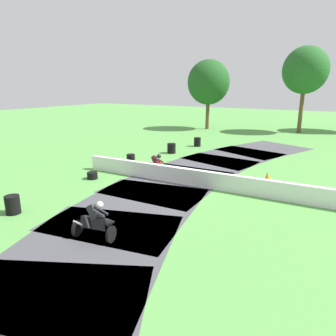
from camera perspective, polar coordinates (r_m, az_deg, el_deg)
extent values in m
plane|color=#569947|center=(17.46, 0.59, -2.55)|extent=(120.00, 120.00, 0.00)
cube|color=#47474C|center=(27.73, 17.44, 3.40)|extent=(7.62, 8.57, 0.01)
cube|color=#47474C|center=(24.37, 12.24, 2.21)|extent=(6.90, 8.17, 0.01)
cube|color=#47474C|center=(20.93, 6.70, 0.35)|extent=(6.05, 7.61, 0.01)
cube|color=#47474C|center=(17.45, 0.63, -2.54)|extent=(5.52, 7.23, 0.01)
cube|color=#47474C|center=(14.00, -6.39, -7.18)|extent=(6.44, 7.88, 0.01)
cube|color=#47474C|center=(10.71, -15.33, -15.04)|extent=(7.23, 8.36, 0.01)
cube|color=white|center=(15.75, 16.01, -3.42)|extent=(21.03, 0.95, 0.90)
cylinder|color=black|center=(18.11, -0.74, -0.96)|extent=(0.10, 0.77, 0.77)
cylinder|color=black|center=(18.87, -4.34, -0.35)|extent=(0.10, 0.77, 0.77)
cube|color=red|center=(18.48, -2.42, 0.27)|extent=(1.01, 0.41, 0.47)
ellipsoid|color=red|center=(18.40, -1.81, 0.99)|extent=(0.45, 0.35, 0.32)
cone|color=red|center=(18.13, -0.56, 0.35)|extent=(0.39, 0.43, 0.49)
cylinder|color=#B2B2B7|center=(18.71, -4.18, 0.32)|extent=(0.41, 0.14, 0.18)
cube|color=#331919|center=(18.54, -2.41, 1.46)|extent=(0.50, 0.47, 0.63)
sphere|color=black|center=(18.44, -1.69, 2.24)|extent=(0.26, 0.26, 0.26)
cylinder|color=#331919|center=(18.54, -1.39, 1.36)|extent=(0.43, 0.17, 0.25)
cylinder|color=#331919|center=(18.24, -1.97, 1.51)|extent=(0.43, 0.17, 0.25)
cylinder|color=#331919|center=(18.73, -2.57, 0.34)|extent=(0.27, 0.24, 0.42)
cylinder|color=#331919|center=(18.43, -3.17, 0.47)|extent=(0.27, 0.24, 0.42)
cylinder|color=black|center=(11.04, -10.57, -12.11)|extent=(0.23, 0.75, 0.74)
cylinder|color=black|center=(11.76, -16.59, -10.75)|extent=(0.23, 0.75, 0.74)
cube|color=black|center=(11.32, -13.55, -9.95)|extent=(1.05, 0.56, 0.46)
ellipsoid|color=black|center=(11.18, -12.64, -8.81)|extent=(0.50, 0.41, 0.31)
cone|color=black|center=(10.96, -10.46, -9.96)|extent=(0.45, 0.44, 0.48)
cylinder|color=#B2B2B7|center=(11.56, -16.44, -9.86)|extent=(0.42, 0.17, 0.18)
cube|color=#28282D|center=(11.29, -13.71, -7.98)|extent=(0.56, 0.42, 0.62)
sphere|color=white|center=(11.14, -12.63, -6.74)|extent=(0.26, 0.26, 0.26)
cylinder|color=#28282D|center=(11.30, -12.00, -8.00)|extent=(0.44, 0.15, 0.24)
cylinder|color=#28282D|center=(10.99, -12.98, -8.16)|extent=(0.44, 0.15, 0.24)
cylinder|color=#28282D|center=(11.56, -13.81, -9.59)|extent=(0.30, 0.20, 0.42)
cylinder|color=#28282D|center=(11.26, -14.81, -9.79)|extent=(0.30, 0.20, 0.42)
cylinder|color=black|center=(27.81, 5.48, 4.26)|extent=(0.61, 0.61, 0.20)
cylinder|color=black|center=(27.77, 5.49, 4.66)|extent=(0.61, 0.61, 0.20)
cylinder|color=black|center=(27.74, 5.50, 5.07)|extent=(0.61, 0.61, 0.20)
cylinder|color=black|center=(27.71, 5.52, 5.48)|extent=(0.61, 0.61, 0.20)
cylinder|color=black|center=(24.83, 0.65, 3.02)|extent=(0.68, 0.68, 0.20)
cylinder|color=black|center=(24.79, 0.65, 3.47)|extent=(0.68, 0.68, 0.20)
cylinder|color=black|center=(24.75, 0.65, 3.92)|extent=(0.68, 0.68, 0.20)
cylinder|color=black|center=(24.71, 0.65, 4.38)|extent=(0.68, 0.68, 0.20)
cylinder|color=black|center=(21.05, -6.93, 0.70)|extent=(0.57, 0.57, 0.20)
cylinder|color=black|center=(21.00, -6.95, 1.23)|extent=(0.57, 0.57, 0.20)
cylinder|color=black|center=(20.96, -6.96, 1.76)|extent=(0.57, 0.57, 0.20)
cylinder|color=black|center=(20.91, -6.98, 2.30)|extent=(0.57, 0.57, 0.20)
cylinder|color=black|center=(18.49, -13.93, -1.67)|extent=(0.61, 0.61, 0.20)
cylinder|color=black|center=(18.44, -13.97, -1.07)|extent=(0.61, 0.61, 0.20)
cylinder|color=black|center=(14.76, -26.89, -7.21)|extent=(0.61, 0.61, 0.20)
cylinder|color=black|center=(14.69, -26.98, -6.49)|extent=(0.61, 0.61, 0.20)
cylinder|color=black|center=(14.62, -27.08, -5.76)|extent=(0.61, 0.61, 0.20)
cylinder|color=black|center=(14.56, -27.17, -5.02)|extent=(0.61, 0.61, 0.20)
cone|color=orange|center=(18.79, 18.07, -1.33)|extent=(0.28, 0.28, 0.44)
cylinder|color=brown|center=(39.33, 7.38, 9.82)|extent=(0.44, 0.44, 3.54)
ellipsoid|color=#1E511E|center=(39.18, 7.58, 15.59)|extent=(5.14, 5.14, 5.39)
cylinder|color=brown|center=(38.91, 23.56, 9.66)|extent=(0.44, 0.44, 4.89)
ellipsoid|color=#235B23|center=(38.85, 24.29, 16.33)|extent=(4.95, 4.95, 5.20)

